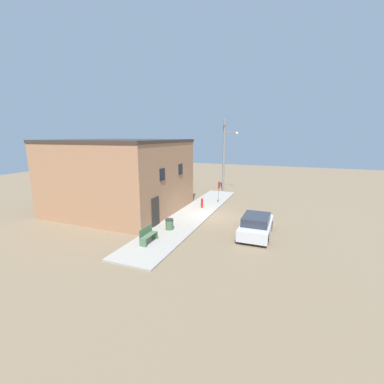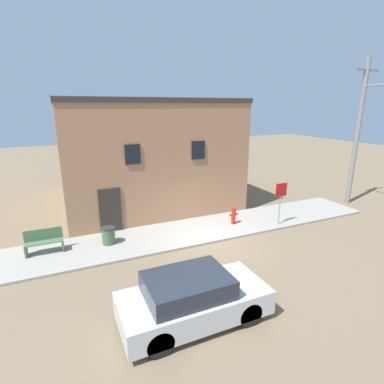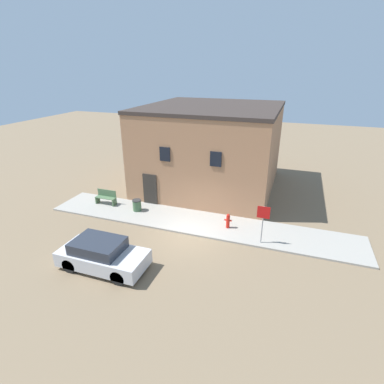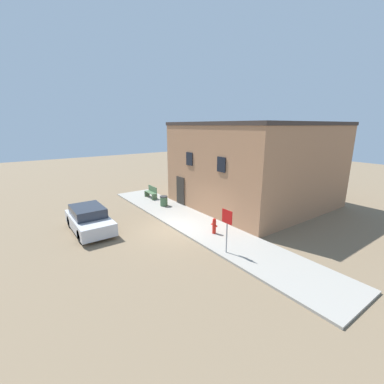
% 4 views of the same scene
% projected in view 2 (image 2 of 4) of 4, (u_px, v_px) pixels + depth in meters
% --- Properties ---
extents(ground_plane, '(80.00, 80.00, 0.00)m').
position_uv_depth(ground_plane, '(212.00, 244.00, 13.06)').
color(ground_plane, '#7A664C').
extents(sidewalk, '(18.91, 2.96, 0.11)m').
position_uv_depth(sidewalk, '(197.00, 230.00, 14.34)').
color(sidewalk, '#9E998E').
rests_on(sidewalk, ground).
extents(brick_building, '(9.52, 9.96, 6.17)m').
position_uv_depth(brick_building, '(140.00, 151.00, 18.73)').
color(brick_building, '#A87551').
rests_on(brick_building, ground).
extents(fire_hydrant, '(0.44, 0.21, 0.89)m').
position_uv_depth(fire_hydrant, '(234.00, 215.00, 14.89)').
color(fire_hydrant, red).
rests_on(fire_hydrant, sidewalk).
extents(stop_sign, '(0.65, 0.06, 2.11)m').
position_uv_depth(stop_sign, '(281.00, 196.00, 14.53)').
color(stop_sign, gray).
rests_on(stop_sign, sidewalk).
extents(bench, '(1.41, 0.44, 0.97)m').
position_uv_depth(bench, '(44.00, 242.00, 11.94)').
color(bench, '#4C6B47').
rests_on(bench, sidewalk).
extents(trash_bin, '(0.57, 0.57, 0.74)m').
position_uv_depth(trash_bin, '(108.00, 235.00, 12.74)').
color(trash_bin, '#426642').
rests_on(trash_bin, sidewalk).
extents(utility_pole, '(1.80, 1.74, 8.37)m').
position_uv_depth(utility_pole, '(359.00, 130.00, 17.30)').
color(utility_pole, gray).
rests_on(utility_pole, ground).
extents(parked_car, '(4.12, 1.85, 1.42)m').
position_uv_depth(parked_car, '(192.00, 299.00, 8.23)').
color(parked_car, black).
rests_on(parked_car, ground).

